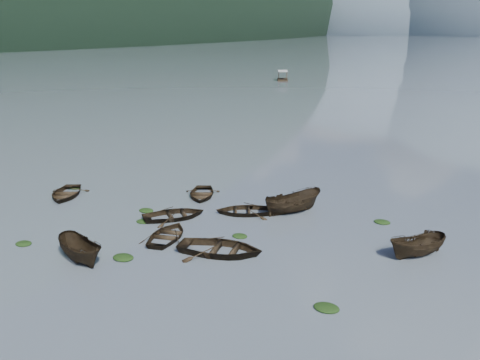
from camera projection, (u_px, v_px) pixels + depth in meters
The scene contains 20 objects.
ground_plane at pixel (122, 269), 28.48m from camera, with size 2400.00×2400.00×0.00m, color #515B65.
haze_mtn_a at pixel (385, 33), 895.60m from camera, with size 520.00×520.00×280.00m, color #475666.
rowboat_0 at pixel (66, 196), 40.60m from camera, with size 3.01×4.22×0.87m, color black.
rowboat_1 at pixel (174, 218), 36.04m from camera, with size 3.01×4.22×0.87m, color black.
rowboat_2 at pixel (82, 261), 29.52m from camera, with size 1.53×4.06×1.57m, color black.
rowboat_3 at pixel (168, 238), 32.66m from camera, with size 2.79×3.90×0.81m, color black.
rowboat_4 at pixel (220, 253), 30.47m from camera, with size 3.51×4.92×1.02m, color black.
rowboat_5 at pixel (417, 256), 30.11m from camera, with size 1.45×3.86×1.49m, color black.
rowboat_6 at pixel (201, 196), 40.60m from camera, with size 2.79×3.90×0.81m, color black.
rowboat_7 at pixel (245, 213), 36.94m from camera, with size 2.92×4.09×0.85m, color black.
rowboat_8 at pixel (293, 212), 37.16m from camera, with size 1.68×4.45×1.72m, color black.
weed_clump_0 at pixel (24, 244), 31.72m from camera, with size 1.04×0.85×0.23m, color black.
weed_clump_1 at pixel (146, 211), 37.37m from camera, with size 1.10×0.88×0.24m, color black.
weed_clump_2 at pixel (123, 259), 29.78m from camera, with size 1.25×1.00×0.27m, color black.
weed_clump_3 at pixel (240, 237), 32.87m from camera, with size 0.97×0.82×0.22m, color black.
weed_clump_4 at pixel (326, 309), 24.50m from camera, with size 1.22×0.97×0.25m, color black.
weed_clump_5 at pixel (75, 188), 42.62m from camera, with size 1.03×0.83×0.22m, color black.
weed_clump_6 at pixel (143, 222), 35.32m from camera, with size 0.97×0.80×0.20m, color black.
weed_clump_7 at pixel (382, 223), 35.19m from camera, with size 1.09×0.87×0.24m, color black.
pontoon_left at pixel (283, 80), 126.02m from camera, with size 2.33×5.59×2.14m, color black, non-canonical shape.
Camera 1 is at (18.98, -18.88, 12.52)m, focal length 40.00 mm.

